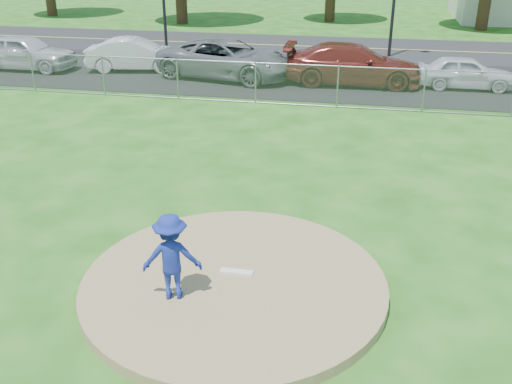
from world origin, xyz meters
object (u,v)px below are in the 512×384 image
(pitcher, at_px, (172,257))
(traffic_cone, at_px, (177,70))
(parked_car_darkred, at_px, (353,64))
(parked_car_pearl, at_px, (465,72))
(parked_car_white, at_px, (136,55))
(parked_car_gray, at_px, (227,59))
(parked_car_silver, at_px, (25,52))

(pitcher, xyz_separation_m, traffic_cone, (-5.31, 16.14, -0.64))
(pitcher, bearing_deg, parked_car_darkred, -112.28)
(traffic_cone, height_order, parked_car_darkred, parked_car_darkred)
(traffic_cone, height_order, parked_car_pearl, parked_car_pearl)
(traffic_cone, bearing_deg, pitcher, -71.78)
(parked_car_white, bearing_deg, parked_car_darkred, -105.02)
(parked_car_white, xyz_separation_m, parked_car_darkred, (9.82, -0.68, 0.10))
(traffic_cone, relative_size, parked_car_pearl, 0.16)
(pitcher, relative_size, parked_car_pearl, 0.40)
(traffic_cone, xyz_separation_m, parked_car_gray, (2.17, 0.27, 0.52))
(pitcher, distance_m, parked_car_silver, 20.55)
(traffic_cone, xyz_separation_m, parked_car_pearl, (12.08, 0.36, 0.34))
(traffic_cone, relative_size, parked_car_darkred, 0.11)
(parked_car_darkred, height_order, parked_car_pearl, parked_car_darkred)
(parked_car_gray, height_order, parked_car_pearl, parked_car_gray)
(traffic_cone, bearing_deg, parked_car_pearl, 1.73)
(parked_car_silver, relative_size, parked_car_pearl, 1.22)
(parked_car_gray, bearing_deg, parked_car_silver, 103.34)
(pitcher, relative_size, traffic_cone, 2.45)
(parked_car_white, height_order, parked_car_darkred, parked_car_darkred)
(parked_car_white, bearing_deg, parked_car_gray, -108.76)
(parked_car_gray, relative_size, parked_car_pearl, 1.56)
(parked_car_silver, bearing_deg, parked_car_gray, -87.70)
(parked_car_white, bearing_deg, pitcher, -167.14)
(pitcher, bearing_deg, parked_car_white, -80.42)
(parked_car_white, height_order, parked_car_gray, parked_car_gray)
(parked_car_silver, xyz_separation_m, parked_car_darkred, (14.89, 0.12, 0.03))
(pitcher, height_order, parked_car_gray, pitcher)
(parked_car_gray, bearing_deg, parked_car_darkred, -78.73)
(parked_car_silver, height_order, parked_car_white, parked_car_silver)
(parked_car_gray, bearing_deg, pitcher, -157.03)
(parked_car_gray, xyz_separation_m, parked_car_darkred, (5.41, -0.08, -0.00))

